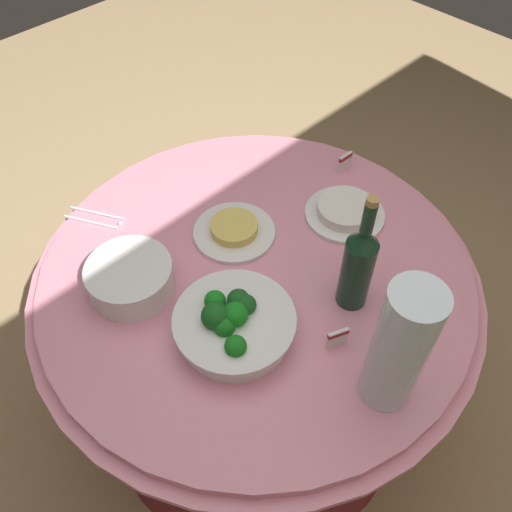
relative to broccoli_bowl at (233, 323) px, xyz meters
name	(u,v)px	position (x,y,z in m)	size (l,w,h in m)	color
ground_plane	(256,398)	(-0.17, -0.10, -0.78)	(6.00, 6.00, 0.00)	tan
buffet_table	(256,343)	(-0.17, -0.10, -0.41)	(1.16, 1.16, 0.74)	maroon
broccoli_bowl	(233,323)	(0.00, 0.00, 0.00)	(0.28, 0.28, 0.11)	white
plate_stack	(130,278)	(0.09, -0.27, 0.00)	(0.21, 0.21, 0.08)	white
wine_bottle	(358,265)	(-0.27, 0.13, 0.09)	(0.07, 0.07, 0.34)	#15351F
decorative_fruit_vase	(398,353)	(-0.13, 0.33, 0.11)	(0.11, 0.11, 0.34)	silver
serving_tongs	(96,218)	(0.02, -0.53, -0.04)	(0.12, 0.16, 0.01)	silver
food_plate_noodles	(234,230)	(-0.21, -0.23, -0.03)	(0.22, 0.22, 0.04)	white
food_plate_rice	(345,211)	(-0.48, -0.06, -0.02)	(0.22, 0.22, 0.04)	white
label_placard_front	(338,337)	(-0.15, 0.19, -0.01)	(0.05, 0.03, 0.05)	white
label_placard_mid	(345,161)	(-0.63, -0.19, -0.01)	(0.05, 0.01, 0.05)	white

